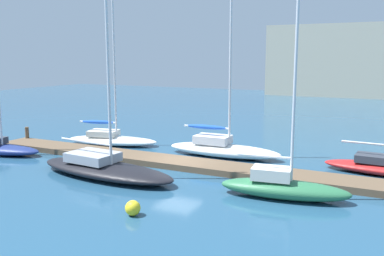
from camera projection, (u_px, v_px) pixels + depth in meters
ground_plane at (177, 166)px, 25.27m from camera, size 120.00×120.00×0.00m
dock_pier at (177, 163)px, 25.24m from camera, size 27.92×2.24×0.36m
dock_piling_near_end at (27, 135)px, 31.96m from camera, size 0.28×0.28×1.22m
sailboat_1 at (111, 138)px, 31.21m from camera, size 7.25×3.65×11.26m
sailboat_2 at (104, 167)px, 22.86m from camera, size 9.02×3.47×13.00m
sailboat_3 at (222, 147)px, 27.54m from camera, size 7.73×2.39×11.47m
sailboat_4 at (283, 186)px, 19.33m from camera, size 6.11×2.45×8.94m
mooring_buoy_yellow at (133, 208)px, 17.22m from camera, size 0.64×0.64×0.64m
harbor_building_distant at (335, 61)px, 72.12m from camera, size 21.41×10.42×11.88m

